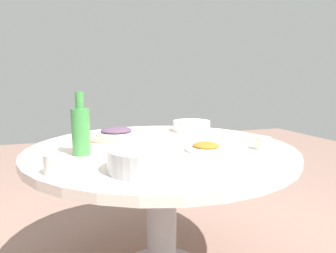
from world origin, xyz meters
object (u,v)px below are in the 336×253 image
object	(u,v)px
green_bottle	(81,130)
tea_cup_far	(54,164)
dish_shrimp	(104,142)
round_dining_table	(162,172)
dish_stirfry	(206,147)
tea_cup_near	(263,143)
rice_bowl	(144,159)
dish_eggplant	(116,132)
soup_bowl	(191,126)

from	to	relation	value
green_bottle	tea_cup_far	bearing A→B (deg)	157.54
dish_shrimp	tea_cup_far	bearing A→B (deg)	152.30
round_dining_table	dish_stirfry	bearing A→B (deg)	-136.01
dish_stirfry	tea_cup_near	xyz separation A→B (m)	(-0.06, -0.27, 0.01)
round_dining_table	rice_bowl	xyz separation A→B (m)	(-0.38, 0.18, 0.18)
dish_eggplant	dish_stirfry	distance (m)	0.64
soup_bowl	dish_eggplant	distance (m)	0.49
round_dining_table	green_bottle	world-z (taller)	green_bottle
soup_bowl	rice_bowl	bearing A→B (deg)	145.80
dish_eggplant	dish_shrimp	xyz separation A→B (m)	(-0.27, 0.10, -0.00)
soup_bowl	dish_stirfry	world-z (taller)	soup_bowl
soup_bowl	green_bottle	world-z (taller)	green_bottle
green_bottle	tea_cup_near	bearing A→B (deg)	-101.42
dish_eggplant	round_dining_table	bearing A→B (deg)	-155.27
green_bottle	dish_eggplant	bearing A→B (deg)	-26.23
round_dining_table	green_bottle	bearing A→B (deg)	99.74
soup_bowl	dish_eggplant	xyz separation A→B (m)	(0.03, 0.48, -0.01)
green_bottle	rice_bowl	bearing A→B (deg)	-146.04
dish_stirfry	tea_cup_far	xyz separation A→B (m)	(-0.14, 0.66, 0.02)
soup_bowl	dish_stirfry	xyz separation A→B (m)	(-0.52, 0.15, -0.02)
dish_eggplant	dish_shrimp	size ratio (longest dim) A/B	1.09
dish_shrimp	soup_bowl	bearing A→B (deg)	-67.04
dish_stirfry	tea_cup_near	distance (m)	0.28
green_bottle	tea_cup_far	xyz separation A→B (m)	(-0.25, 0.10, -0.08)
round_dining_table	rice_bowl	world-z (taller)	rice_bowl
green_bottle	dish_shrimp	bearing A→B (deg)	-34.61
rice_bowl	green_bottle	size ratio (longest dim) A/B	0.96
round_dining_table	tea_cup_far	bearing A→B (deg)	122.49
round_dining_table	dish_shrimp	world-z (taller)	dish_shrimp
tea_cup_near	dish_stirfry	bearing A→B (deg)	77.00
round_dining_table	dish_eggplant	world-z (taller)	dish_eggplant
dish_eggplant	soup_bowl	bearing A→B (deg)	-93.11
rice_bowl	dish_eggplant	xyz separation A→B (m)	(0.75, -0.01, -0.02)
dish_stirfry	tea_cup_far	size ratio (longest dim) A/B	2.74
green_bottle	tea_cup_far	size ratio (longest dim) A/B	3.98
round_dining_table	rice_bowl	bearing A→B (deg)	154.38
dish_shrimp	rice_bowl	bearing A→B (deg)	-168.82
round_dining_table	soup_bowl	size ratio (longest dim) A/B	5.46
dish_stirfry	dish_shrimp	distance (m)	0.52
dish_stirfry	tea_cup_far	distance (m)	0.67
dish_shrimp	tea_cup_near	distance (m)	0.78
dish_shrimp	tea_cup_far	world-z (taller)	tea_cup_far
dish_shrimp	tea_cup_near	bearing A→B (deg)	-115.11
rice_bowl	tea_cup_near	xyz separation A→B (m)	(0.14, -0.62, -0.01)
tea_cup_near	tea_cup_far	bearing A→B (deg)	94.90
rice_bowl	dish_eggplant	size ratio (longest dim) A/B	1.12
tea_cup_near	dish_eggplant	bearing A→B (deg)	45.00
round_dining_table	dish_stirfry	xyz separation A→B (m)	(-0.17, -0.17, 0.16)
soup_bowl	dish_shrimp	world-z (taller)	soup_bowl
soup_bowl	tea_cup_near	xyz separation A→B (m)	(-0.58, -0.12, -0.00)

